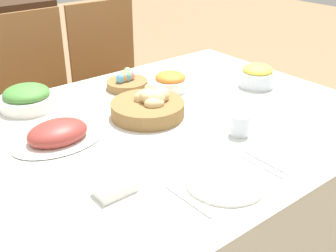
# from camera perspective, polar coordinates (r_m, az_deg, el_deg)

# --- Properties ---
(dining_table) EXTENTS (1.72, 1.16, 0.72)m
(dining_table) POSITION_cam_1_polar(r_m,az_deg,el_deg) (1.68, -2.68, -11.50)
(dining_table) COLOR silver
(dining_table) RESTS_ON ground
(chair_far_center) EXTENTS (0.42, 0.42, 0.97)m
(chair_far_center) POSITION_cam_1_polar(r_m,az_deg,el_deg) (2.31, -16.79, 3.18)
(chair_far_center) COLOR brown
(chair_far_center) RESTS_ON ground
(chair_far_right) EXTENTS (0.43, 0.43, 0.97)m
(chair_far_right) POSITION_cam_1_polar(r_m,az_deg,el_deg) (2.49, -7.21, 5.89)
(chair_far_right) COLOR brown
(chair_far_right) RESTS_ON ground
(bread_basket) EXTENTS (0.28, 0.28, 0.11)m
(bread_basket) POSITION_cam_1_polar(r_m,az_deg,el_deg) (1.57, -2.57, 2.78)
(bread_basket) COLOR olive
(bread_basket) RESTS_ON dining_table
(egg_basket) EXTENTS (0.18, 0.18, 0.08)m
(egg_basket) POSITION_cam_1_polar(r_m,az_deg,el_deg) (1.85, -5.60, 6.00)
(egg_basket) COLOR olive
(egg_basket) RESTS_ON dining_table
(ham_platter) EXTENTS (0.32, 0.22, 0.08)m
(ham_platter) POSITION_cam_1_polar(r_m,az_deg,el_deg) (1.45, -14.71, -1.09)
(ham_platter) COLOR white
(ham_platter) RESTS_ON dining_table
(carrot_bowl) EXTENTS (0.15, 0.15, 0.08)m
(carrot_bowl) POSITION_cam_1_polar(r_m,az_deg,el_deg) (1.82, 0.32, 6.04)
(carrot_bowl) COLOR white
(carrot_bowl) RESTS_ON dining_table
(pineapple_bowl) EXTENTS (0.15, 0.15, 0.10)m
(pineapple_bowl) POSITION_cam_1_polar(r_m,az_deg,el_deg) (1.90, 11.97, 6.69)
(pineapple_bowl) COLOR silver
(pineapple_bowl) RESTS_ON dining_table
(green_salad_bowl) EXTENTS (0.21, 0.21, 0.09)m
(green_salad_bowl) POSITION_cam_1_polar(r_m,az_deg,el_deg) (1.72, -18.54, 3.61)
(green_salad_bowl) COLOR white
(green_salad_bowl) RESTS_ON dining_table
(dinner_plate) EXTENTS (0.23, 0.23, 0.01)m
(dinner_plate) POSITION_cam_1_polar(r_m,az_deg,el_deg) (1.21, 7.82, -7.40)
(dinner_plate) COLOR white
(dinner_plate) RESTS_ON dining_table
(fork) EXTENTS (0.01, 0.18, 0.00)m
(fork) POSITION_cam_1_polar(r_m,az_deg,el_deg) (1.13, 2.70, -10.11)
(fork) COLOR silver
(fork) RESTS_ON dining_table
(knife) EXTENTS (0.01, 0.18, 0.00)m
(knife) POSITION_cam_1_polar(r_m,az_deg,el_deg) (1.31, 12.20, -5.19)
(knife) COLOR silver
(knife) RESTS_ON dining_table
(spoon) EXTENTS (0.01, 0.18, 0.00)m
(spoon) POSITION_cam_1_polar(r_m,az_deg,el_deg) (1.33, 13.04, -4.74)
(spoon) COLOR silver
(spoon) RESTS_ON dining_table
(drinking_cup) EXTENTS (0.07, 0.07, 0.07)m
(drinking_cup) POSITION_cam_1_polar(r_m,az_deg,el_deg) (1.46, 9.72, 0.15)
(drinking_cup) COLOR silver
(drinking_cup) RESTS_ON dining_table
(butter_dish) EXTENTS (0.11, 0.07, 0.03)m
(butter_dish) POSITION_cam_1_polar(r_m,az_deg,el_deg) (1.16, -7.23, -8.35)
(butter_dish) COLOR white
(butter_dish) RESTS_ON dining_table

